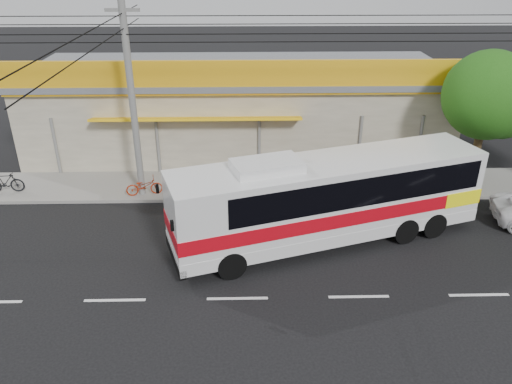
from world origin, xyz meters
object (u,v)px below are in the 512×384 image
motorbike_dark (5,182)px  utility_pole (124,28)px  motorbike_red (144,186)px  coach_bus (334,194)px  tree_near (491,99)px

motorbike_dark → utility_pole: (6.29, -0.29, 6.81)m
motorbike_red → motorbike_dark: 6.44m
coach_bus → motorbike_red: coach_bus is taller
coach_bus → motorbike_red: bearing=136.1°
motorbike_dark → motorbike_red: bearing=-98.2°
motorbike_dark → utility_pole: bearing=-97.2°
motorbike_red → tree_near: bearing=-99.4°
utility_pole → coach_bus: bearing=-26.2°
motorbike_red → motorbike_dark: bearing=75.0°
motorbike_red → coach_bus: bearing=-127.2°
motorbike_red → utility_pole: size_ratio=0.05×
motorbike_red → motorbike_dark: (-6.42, 0.40, 0.07)m
tree_near → motorbike_dark: bearing=-179.6°
coach_bus → tree_near: bearing=12.4°
motorbike_dark → tree_near: (21.81, 0.13, 3.74)m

